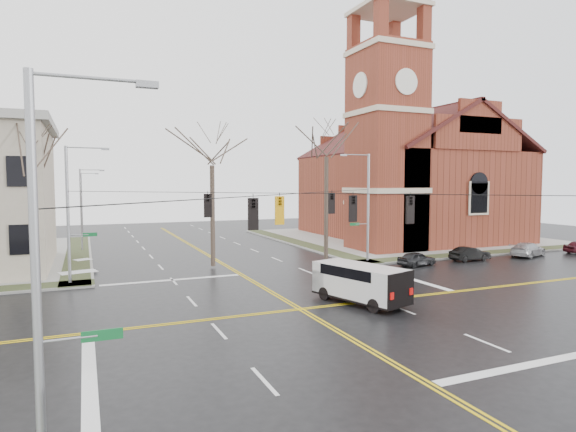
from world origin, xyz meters
name	(u,v)px	position (x,y,z in m)	size (l,w,h in m)	color
ground	(300,309)	(0.00, 0.00, 0.00)	(120.00, 120.00, 0.00)	black
sidewalks	(300,308)	(0.00, 0.00, 0.08)	(80.00, 80.00, 0.17)	gray
road_markings	(300,309)	(0.00, 0.00, 0.01)	(100.00, 100.00, 0.01)	gold
church	(403,169)	(24.76, 24.78, 8.43)	(24.28, 27.48, 27.50)	maroon
signal_pole_ne	(366,204)	(11.32, 11.50, 4.95)	(2.75, 0.22, 9.00)	gray
signal_pole_nw	(71,210)	(-11.32, 11.50, 4.95)	(2.75, 0.22, 9.00)	gray
signal_pole_sw	(45,267)	(-11.32, -11.50, 4.95)	(2.75, 0.22, 9.00)	gray
span_wires	(301,193)	(0.00, 0.00, 6.20)	(23.02, 23.02, 0.03)	black
traffic_signals	(306,208)	(0.00, -0.67, 5.45)	(8.21, 8.26, 1.30)	black
streetlight_north_a	(83,206)	(-10.65, 28.00, 4.47)	(2.30, 0.20, 8.00)	gray
streetlight_north_b	(83,199)	(-10.65, 48.00, 4.47)	(2.30, 0.20, 8.00)	gray
cargo_van	(357,280)	(3.54, 0.08, 1.27)	(3.75, 6.00, 2.14)	silver
parked_car_a	(417,259)	(14.23, 8.46, 0.59)	(1.38, 3.44, 1.17)	black
parked_car_b	(470,254)	(20.10, 8.75, 0.61)	(1.28, 3.67, 1.21)	black
parked_car_c	(528,249)	(26.80, 8.59, 0.65)	(1.81, 4.45, 1.29)	#B0B0B3
tree_nw_far	(31,166)	(-13.70, 13.51, 7.87)	(4.00, 4.00, 10.86)	#3E3127
tree_nw_near	(212,159)	(-1.21, 14.05, 8.63)	(4.00, 4.00, 11.93)	#3E3127
tree_ne	(326,150)	(8.61, 13.57, 9.51)	(4.00, 4.00, 13.17)	#3E3127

